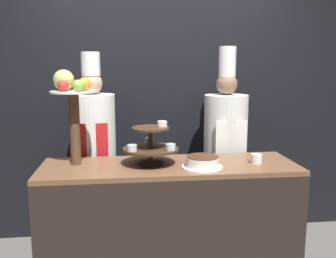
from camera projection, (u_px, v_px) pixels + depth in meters
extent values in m
cube|color=black|center=(158.00, 95.00, 3.66)|extent=(10.00, 0.06, 2.80)
cube|color=black|center=(170.00, 227.00, 2.87)|extent=(1.90, 0.60, 0.92)
cube|color=brown|center=(170.00, 167.00, 2.79)|extent=(1.90, 0.60, 0.03)
cylinder|color=#3D2819|center=(151.00, 163.00, 2.79)|extent=(0.19, 0.19, 0.02)
cylinder|color=#3D2819|center=(151.00, 146.00, 2.77)|extent=(0.04, 0.04, 0.28)
cylinder|color=#3D2819|center=(151.00, 149.00, 2.77)|extent=(0.41, 0.41, 0.02)
cylinder|color=#3D2819|center=(151.00, 128.00, 2.74)|extent=(0.27, 0.27, 0.02)
cylinder|color=silver|center=(171.00, 147.00, 2.70)|extent=(0.07, 0.07, 0.04)
cylinder|color=beige|center=(171.00, 148.00, 2.70)|extent=(0.06, 0.06, 0.03)
cylinder|color=silver|center=(149.00, 141.00, 2.92)|extent=(0.07, 0.07, 0.04)
cylinder|color=red|center=(149.00, 141.00, 2.92)|extent=(0.06, 0.06, 0.03)
cylinder|color=silver|center=(132.00, 148.00, 2.67)|extent=(0.07, 0.07, 0.04)
cylinder|color=gold|center=(132.00, 149.00, 2.67)|extent=(0.06, 0.06, 0.03)
cylinder|color=white|center=(162.00, 124.00, 2.77)|extent=(0.07, 0.07, 0.04)
cylinder|color=brown|center=(75.00, 129.00, 2.74)|extent=(0.08, 0.08, 0.53)
cylinder|color=white|center=(73.00, 92.00, 2.70)|extent=(0.33, 0.33, 0.01)
sphere|color=orange|center=(84.00, 84.00, 2.72)|extent=(0.09, 0.09, 0.09)
sphere|color=orange|center=(76.00, 85.00, 2.77)|extent=(0.07, 0.07, 0.07)
sphere|color=#ADC160|center=(64.00, 80.00, 2.72)|extent=(0.15, 0.15, 0.15)
sphere|color=red|center=(63.00, 86.00, 2.63)|extent=(0.08, 0.08, 0.08)
sphere|color=#84B742|center=(78.00, 86.00, 2.63)|extent=(0.08, 0.08, 0.08)
cylinder|color=white|center=(202.00, 167.00, 2.70)|extent=(0.30, 0.30, 0.01)
cylinder|color=white|center=(202.00, 162.00, 2.70)|extent=(0.24, 0.24, 0.07)
cylinder|color=#472819|center=(202.00, 157.00, 2.69)|extent=(0.23, 0.23, 0.01)
cylinder|color=white|center=(257.00, 159.00, 2.81)|extent=(0.08, 0.08, 0.07)
cube|color=black|center=(96.00, 206.00, 3.39)|extent=(0.29, 0.16, 0.85)
cylinder|color=white|center=(93.00, 128.00, 3.26)|extent=(0.39, 0.39, 0.59)
cube|color=red|center=(91.00, 146.00, 3.10)|extent=(0.27, 0.01, 0.37)
sphere|color=tan|center=(91.00, 83.00, 3.20)|extent=(0.19, 0.19, 0.19)
cylinder|color=white|center=(91.00, 64.00, 3.17)|extent=(0.16, 0.16, 0.20)
cube|color=#28282D|center=(224.00, 199.00, 3.52)|extent=(0.29, 0.16, 0.89)
cylinder|color=silver|center=(226.00, 124.00, 3.40)|extent=(0.39, 0.39, 0.53)
cube|color=white|center=(231.00, 140.00, 3.23)|extent=(0.27, 0.01, 0.34)
sphere|color=#846047|center=(227.00, 84.00, 3.33)|extent=(0.19, 0.19, 0.19)
cylinder|color=white|center=(227.00, 62.00, 3.30)|extent=(0.15, 0.15, 0.27)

